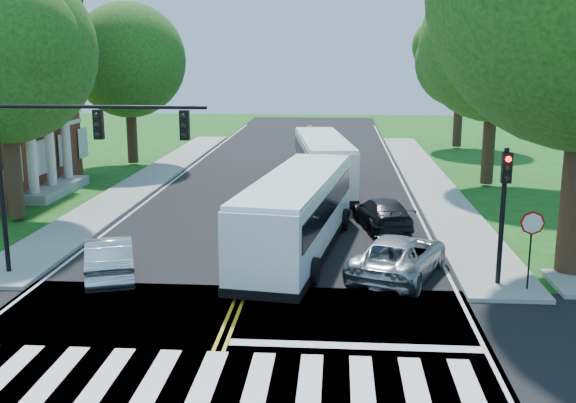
# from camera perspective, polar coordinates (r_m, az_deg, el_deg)

# --- Properties ---
(ground) EXTENTS (140.00, 140.00, 0.00)m
(ground) POSITION_cam_1_polar(r_m,az_deg,el_deg) (16.72, -6.56, -14.00)
(ground) COLOR #194912
(ground) RESTS_ON ground
(road) EXTENTS (14.00, 96.00, 0.01)m
(road) POSITION_cam_1_polar(r_m,az_deg,el_deg) (33.65, -0.89, -0.33)
(road) COLOR black
(road) RESTS_ON ground
(cross_road) EXTENTS (60.00, 12.00, 0.01)m
(cross_road) POSITION_cam_1_polar(r_m,az_deg,el_deg) (16.72, -6.57, -13.98)
(cross_road) COLOR black
(cross_road) RESTS_ON ground
(center_line) EXTENTS (0.36, 70.00, 0.01)m
(center_line) POSITION_cam_1_polar(r_m,az_deg,el_deg) (37.55, -0.35, 1.02)
(center_line) COLOR gold
(center_line) RESTS_ON road
(edge_line_w) EXTENTS (0.12, 70.00, 0.01)m
(edge_line_w) POSITION_cam_1_polar(r_m,az_deg,el_deg) (38.68, -10.44, 1.15)
(edge_line_w) COLOR silver
(edge_line_w) RESTS_ON road
(edge_line_e) EXTENTS (0.12, 70.00, 0.01)m
(edge_line_e) POSITION_cam_1_polar(r_m,az_deg,el_deg) (37.63, 10.03, 0.85)
(edge_line_e) COLOR silver
(edge_line_e) RESTS_ON road
(crosswalk) EXTENTS (12.60, 3.00, 0.01)m
(crosswalk) POSITION_cam_1_polar(r_m,az_deg,el_deg) (16.27, -6.90, -14.72)
(crosswalk) COLOR silver
(crosswalk) RESTS_ON road
(stop_bar) EXTENTS (6.60, 0.40, 0.01)m
(stop_bar) POSITION_cam_1_polar(r_m,az_deg,el_deg) (17.90, 5.75, -12.07)
(stop_bar) COLOR silver
(stop_bar) RESTS_ON road
(sidewalk_nw) EXTENTS (2.60, 40.00, 0.15)m
(sidewalk_nw) POSITION_cam_1_polar(r_m,az_deg,el_deg) (41.91, -11.41, 2.05)
(sidewalk_nw) COLOR gray
(sidewalk_nw) RESTS_ON ground
(sidewalk_ne) EXTENTS (2.60, 40.00, 0.15)m
(sidewalk_ne) POSITION_cam_1_polar(r_m,az_deg,el_deg) (40.72, 11.73, 1.74)
(sidewalk_ne) COLOR gray
(sidewalk_ne) RESTS_ON ground
(tree_west_near) EXTENTS (8.00, 8.00, 11.40)m
(tree_west_near) POSITION_cam_1_polar(r_m,az_deg,el_deg) (32.13, -22.98, 11.63)
(tree_west_near) COLOR #2F1F12
(tree_west_near) RESTS_ON ground
(tree_west_far) EXTENTS (7.60, 7.60, 10.67)m
(tree_west_far) POSITION_cam_1_polar(r_m,az_deg,el_deg) (46.83, -13.37, 11.54)
(tree_west_far) COLOR #2F1F12
(tree_west_far) RESTS_ON ground
(tree_east_mid) EXTENTS (8.40, 8.40, 11.93)m
(tree_east_mid) POSITION_cam_1_polar(r_m,az_deg,el_deg) (39.63, 17.12, 12.49)
(tree_east_mid) COLOR #2F1F12
(tree_east_mid) RESTS_ON ground
(tree_east_far) EXTENTS (7.20, 7.20, 10.34)m
(tree_east_far) POSITION_cam_1_polar(r_m,az_deg,el_deg) (55.53, 14.44, 11.43)
(tree_east_far) COLOR #2F1F12
(tree_east_far) RESTS_ON ground
(signal_nw) EXTENTS (7.15, 0.46, 5.66)m
(signal_nw) POSITION_cam_1_polar(r_m,az_deg,el_deg) (23.08, -18.27, 4.22)
(signal_nw) COLOR black
(signal_nw) RESTS_ON ground
(signal_ne) EXTENTS (0.30, 0.46, 4.40)m
(signal_ne) POSITION_cam_1_polar(r_m,az_deg,el_deg) (22.23, 17.81, 0.25)
(signal_ne) COLOR black
(signal_ne) RESTS_ON ground
(stop_sign) EXTENTS (0.76, 0.08, 2.53)m
(stop_sign) POSITION_cam_1_polar(r_m,az_deg,el_deg) (22.20, 19.93, -2.39)
(stop_sign) COLOR black
(stop_sign) RESTS_ON ground
(bus_lead) EXTENTS (4.14, 11.75, 2.98)m
(bus_lead) POSITION_cam_1_polar(r_m,az_deg,el_deg) (25.32, 0.83, -0.92)
(bus_lead) COLOR white
(bus_lead) RESTS_ON road
(bus_follow) EXTENTS (3.84, 11.36, 2.88)m
(bus_follow) POSITION_cam_1_polar(r_m,az_deg,el_deg) (37.76, 2.96, 3.40)
(bus_follow) COLOR white
(bus_follow) RESTS_ON road
(hatchback) EXTENTS (2.83, 4.57, 1.42)m
(hatchback) POSITION_cam_1_polar(r_m,az_deg,el_deg) (23.48, -14.88, -4.59)
(hatchback) COLOR silver
(hatchback) RESTS_ON road
(suv) EXTENTS (4.08, 5.66, 1.43)m
(suv) POSITION_cam_1_polar(r_m,az_deg,el_deg) (23.17, 9.35, -4.55)
(suv) COLOR #AFB1B6
(suv) RESTS_ON road
(dark_sedan) EXTENTS (2.73, 4.84, 1.32)m
(dark_sedan) POSITION_cam_1_polar(r_m,az_deg,el_deg) (29.45, 7.99, -0.96)
(dark_sedan) COLOR black
(dark_sedan) RESTS_ON road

